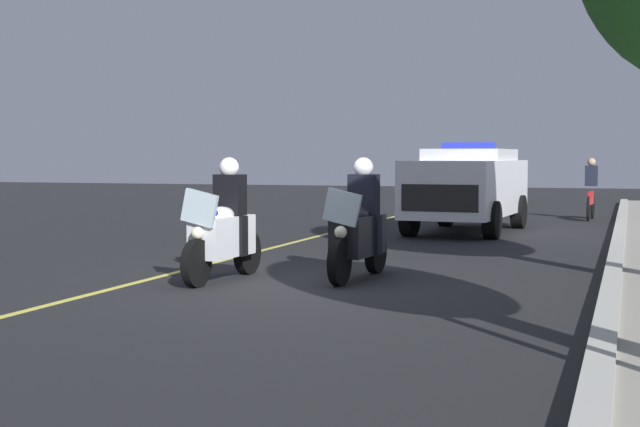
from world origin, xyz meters
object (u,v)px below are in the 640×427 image
police_motorcycle_lead_right (359,230)px  cyclist_background (591,189)px  police_suv (467,186)px  police_motorcycle_lead_left (223,231)px

police_motorcycle_lead_right → cyclist_background: 14.01m
police_motorcycle_lead_right → police_suv: police_suv is taller
police_motorcycle_lead_left → police_motorcycle_lead_right: bearing=113.1°
police_motorcycle_lead_right → police_suv: (-8.59, 0.09, 0.37)m
police_suv → cyclist_background: police_suv is taller
cyclist_background → police_motorcycle_lead_right: bearing=-10.7°
police_motorcycle_lead_right → police_suv: 8.60m
police_motorcycle_lead_right → police_suv: bearing=179.4°
cyclist_background → police_motorcycle_lead_left: bearing=-16.7°
police_motorcycle_lead_left → police_motorcycle_lead_right: 1.90m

